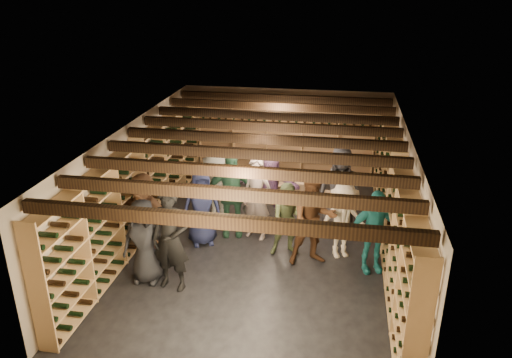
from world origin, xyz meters
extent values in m
plane|color=black|center=(0.00, 0.00, 0.00)|extent=(8.00, 8.00, 0.00)
cube|color=tan|center=(0.00, 4.00, 1.20)|extent=(5.50, 0.02, 2.40)
cube|color=tan|center=(0.00, -4.00, 1.20)|extent=(5.50, 0.02, 2.40)
cube|color=tan|center=(-2.75, 0.00, 1.20)|extent=(0.02, 8.00, 2.40)
cube|color=tan|center=(2.75, 0.00, 1.20)|extent=(0.02, 8.00, 2.40)
cube|color=beige|center=(0.00, 0.00, 2.40)|extent=(5.50, 8.00, 0.01)
cube|color=black|center=(0.00, -3.50, 2.26)|extent=(5.40, 0.12, 0.18)
cube|color=black|center=(0.00, -2.62, 2.26)|extent=(5.40, 0.12, 0.18)
cube|color=black|center=(0.00, -1.75, 2.26)|extent=(5.40, 0.12, 0.18)
cube|color=black|center=(0.00, -0.88, 2.26)|extent=(5.40, 0.12, 0.18)
cube|color=black|center=(0.00, 0.00, 2.26)|extent=(5.40, 0.12, 0.18)
cube|color=black|center=(0.00, 0.88, 2.26)|extent=(5.40, 0.12, 0.18)
cube|color=black|center=(0.00, 1.75, 2.26)|extent=(5.40, 0.12, 0.18)
cube|color=black|center=(0.00, 2.62, 2.26)|extent=(5.40, 0.12, 0.18)
cube|color=black|center=(0.00, 3.50, 2.26)|extent=(5.40, 0.12, 0.18)
cube|color=tan|center=(-2.57, 0.00, 1.07)|extent=(0.32, 7.50, 2.15)
cube|color=tan|center=(2.57, 0.00, 1.07)|extent=(0.32, 7.50, 2.15)
cube|color=tan|center=(0.00, 3.83, 1.07)|extent=(4.70, 0.30, 2.15)
cube|color=tan|center=(0.50, 1.81, 0.09)|extent=(0.51, 0.35, 0.17)
cube|color=tan|center=(0.50, 1.81, 0.26)|extent=(0.51, 0.35, 0.17)
cube|color=tan|center=(0.50, 1.81, 0.43)|extent=(0.51, 0.35, 0.17)
cube|color=tan|center=(0.50, 1.81, 0.59)|extent=(0.51, 0.35, 0.17)
cube|color=tan|center=(0.16, 2.45, 0.09)|extent=(0.54, 0.40, 0.17)
cube|color=tan|center=(0.16, 2.45, 0.26)|extent=(0.54, 0.40, 0.17)
cube|color=tan|center=(1.42, 2.45, 0.09)|extent=(0.52, 0.36, 0.17)
imported|color=black|center=(-1.83, -1.70, 0.80)|extent=(0.78, 0.51, 1.59)
imported|color=black|center=(-1.29, -1.82, 0.95)|extent=(0.76, 0.56, 1.90)
imported|color=#505D38|center=(0.59, -0.32, 0.75)|extent=(0.85, 0.74, 1.50)
imported|color=beige|center=(1.63, -0.24, 0.78)|extent=(1.15, 0.94, 1.55)
imported|color=#1E7476|center=(2.18, -0.65, 0.81)|extent=(1.03, 0.67, 1.63)
imported|color=brown|center=(-2.18, -0.81, 0.86)|extent=(1.66, 1.00, 1.71)
imported|color=#1B2144|center=(-1.21, -0.19, 0.80)|extent=(0.92, 0.77, 1.60)
imported|color=gray|center=(-0.15, 0.25, 0.90)|extent=(0.76, 0.61, 1.79)
imported|color=#482A17|center=(1.08, -0.58, 0.92)|extent=(1.08, 0.96, 1.85)
imported|color=#A7A698|center=(-1.19, 0.96, 0.81)|extent=(1.06, 0.63, 1.62)
imported|color=#27513B|center=(-0.70, 0.28, 0.93)|extent=(1.16, 0.67, 1.86)
imported|color=#93609B|center=(-0.03, 1.30, 0.78)|extent=(1.48, 0.60, 1.55)
imported|color=#37373D|center=(1.54, 0.99, 0.92)|extent=(0.98, 0.71, 1.85)
camera|label=1|loc=(1.45, -9.00, 5.15)|focal=35.00mm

